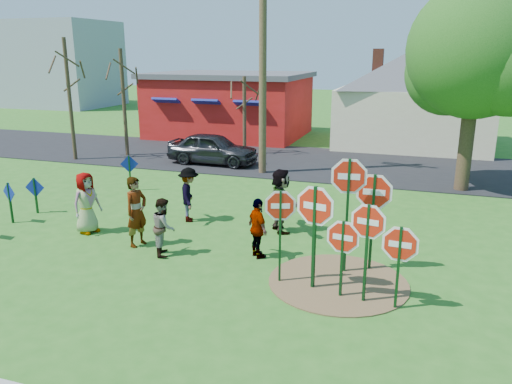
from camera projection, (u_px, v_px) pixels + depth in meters
ground at (181, 244)px, 13.74m from camera, size 120.00×120.00×0.00m
road at (288, 161)px, 24.24m from camera, size 120.00×7.50×0.04m
dirt_patch at (338, 282)px, 11.46m from camera, size 3.20×3.20×0.03m
red_building at (230, 104)px, 31.32m from camera, size 9.40×7.69×3.90m
cream_house at (414, 93)px, 27.73m from camera, size 9.40×9.40×6.50m
distant_building at (59, 64)px, 48.56m from camera, size 10.00×8.00×8.00m
stop_sign_a at (315, 215)px, 10.74m from camera, size 1.17×0.29×2.52m
stop_sign_b at (348, 187)px, 11.46m from camera, size 1.13×0.16×2.94m
stop_sign_c at (368, 231)px, 10.16m from camera, size 0.99×0.21×2.30m
stop_sign_d at (374, 199)px, 11.71m from camera, size 1.17×0.08×2.54m
stop_sign_e at (343, 243)px, 10.48m from camera, size 0.97×0.14×1.86m
stop_sign_f at (400, 249)px, 9.96m from camera, size 1.00×0.09×1.92m
stop_sign_g at (280, 215)px, 11.08m from camera, size 0.91×0.31×2.31m
blue_diamond_b at (10, 198)px, 15.28m from camera, size 0.61×0.20×1.29m
blue_diamond_c at (35, 191)px, 16.23m from camera, size 0.65×0.14×1.20m
blue_diamond_d at (130, 169)px, 18.87m from camera, size 0.63×0.28×1.38m
person_a at (86, 203)px, 14.44m from camera, size 0.81×1.01×1.81m
person_b at (136, 212)px, 13.44m from camera, size 0.62×0.80×1.93m
person_c at (164, 227)px, 12.90m from camera, size 0.84×0.91×1.52m
person_d at (189, 195)px, 15.44m from camera, size 1.02×1.26×1.70m
person_e at (258, 228)px, 12.67m from camera, size 0.92×0.94×1.58m
person_f at (281, 201)px, 14.49m from camera, size 1.45×1.77×1.90m
suv at (213, 148)px, 23.37m from camera, size 4.29×1.81×1.45m
utility_pole at (263, 46)px, 20.39m from camera, size 2.46×0.66×10.19m
leafy_tree at (480, 58)px, 17.77m from camera, size 5.38×4.91×7.65m
bare_tree_west at (68, 82)px, 23.52m from camera, size 1.80×1.80×5.78m
bare_tree_east at (244, 105)px, 25.07m from camera, size 1.80×1.80×3.96m
bare_tree_mid at (123, 88)px, 24.60m from camera, size 1.80×1.80×5.29m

